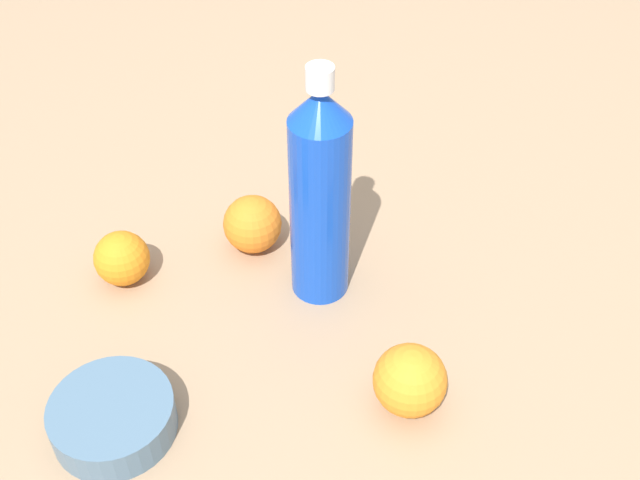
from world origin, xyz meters
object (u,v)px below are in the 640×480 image
(orange_0, at_px, (410,380))
(orange_2, at_px, (122,258))
(water_bottle, at_px, (320,196))
(ceramic_bowl, at_px, (113,417))
(orange_1, at_px, (252,224))

(orange_0, bearing_deg, orange_2, -154.60)
(water_bottle, relative_size, orange_0, 3.90)
(water_bottle, height_order, ceramic_bowl, water_bottle)
(orange_0, xyz_separation_m, orange_2, (-0.37, -0.18, -0.01))
(orange_2, height_order, ceramic_bowl, orange_2)
(water_bottle, relative_size, orange_2, 4.49)
(orange_1, relative_size, ceramic_bowl, 0.58)
(water_bottle, xyz_separation_m, ceramic_bowl, (0.05, -0.31, -0.13))
(orange_0, relative_size, orange_2, 1.15)
(orange_2, bearing_deg, ceramic_bowl, -27.89)
(water_bottle, bearing_deg, orange_2, -2.94)
(orange_0, height_order, orange_2, orange_0)
(orange_0, relative_size, orange_1, 1.05)
(orange_1, xyz_separation_m, ceramic_bowl, (0.16, -0.28, -0.02))
(water_bottle, relative_size, orange_1, 4.09)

